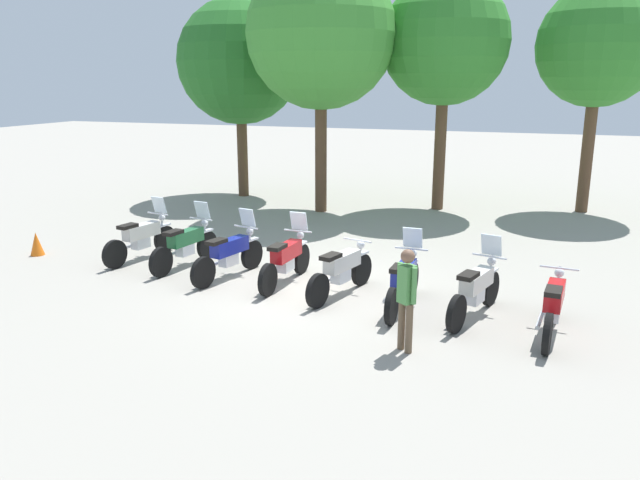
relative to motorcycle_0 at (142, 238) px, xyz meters
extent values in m
plane|color=gray|center=(4.41, -0.75, -0.52)|extent=(80.00, 80.00, 0.00)
cylinder|color=black|center=(0.13, 0.72, -0.20)|extent=(0.21, 0.65, 0.64)
cylinder|color=black|center=(-0.14, -0.80, -0.20)|extent=(0.21, 0.65, 0.64)
cube|color=silver|center=(0.13, 0.72, 0.14)|extent=(0.18, 0.38, 0.04)
cube|color=silver|center=(0.00, 0.01, 0.15)|extent=(0.42, 0.98, 0.30)
cube|color=silver|center=(0.00, -0.04, -0.12)|extent=(0.29, 0.43, 0.24)
cube|color=black|center=(-0.07, -0.39, 0.34)|extent=(0.31, 0.48, 0.08)
cylinder|color=silver|center=(0.12, 0.63, 0.12)|extent=(0.09, 0.23, 0.64)
cylinder|color=silver|center=(0.10, 0.54, 0.45)|extent=(0.62, 0.14, 0.04)
sphere|color=silver|center=(0.12, 0.67, 0.33)|extent=(0.19, 0.19, 0.16)
cylinder|color=silver|center=(-0.22, -0.31, -0.18)|extent=(0.19, 0.70, 0.07)
cube|color=silver|center=(0.11, 0.60, 0.65)|extent=(0.38, 0.19, 0.39)
cylinder|color=black|center=(1.37, 0.56, -0.20)|extent=(0.19, 0.65, 0.64)
cylinder|color=black|center=(1.14, -0.98, -0.20)|extent=(0.19, 0.65, 0.64)
cube|color=silver|center=(1.37, 0.56, 0.14)|extent=(0.17, 0.37, 0.04)
cube|color=#1E6033|center=(1.26, -0.16, 0.15)|extent=(0.39, 0.98, 0.30)
cube|color=silver|center=(1.26, -0.21, -0.12)|extent=(0.27, 0.43, 0.24)
cube|color=black|center=(1.21, -0.56, 0.34)|extent=(0.30, 0.47, 0.08)
cylinder|color=silver|center=(1.35, 0.47, 0.12)|extent=(0.08, 0.23, 0.64)
cylinder|color=silver|center=(1.34, 0.38, 0.45)|extent=(0.62, 0.12, 0.04)
sphere|color=silver|center=(1.36, 0.51, 0.33)|extent=(0.18, 0.18, 0.16)
cylinder|color=silver|center=(1.05, -0.49, -0.18)|extent=(0.17, 0.70, 0.07)
cube|color=silver|center=(1.35, 0.44, 0.65)|extent=(0.38, 0.18, 0.39)
cylinder|color=black|center=(2.68, 0.18, -0.20)|extent=(0.24, 0.65, 0.64)
cylinder|color=black|center=(2.35, -1.34, -0.20)|extent=(0.24, 0.65, 0.64)
cube|color=silver|center=(2.68, 0.18, 0.14)|extent=(0.20, 0.38, 0.04)
cube|color=navy|center=(2.53, -0.53, 0.15)|extent=(0.46, 0.98, 0.30)
cube|color=silver|center=(2.52, -0.58, -0.12)|extent=(0.30, 0.44, 0.24)
cube|color=black|center=(2.44, -0.92, 0.34)|extent=(0.33, 0.48, 0.08)
cylinder|color=silver|center=(2.66, 0.09, 0.12)|extent=(0.10, 0.23, 0.64)
cylinder|color=silver|center=(2.65, 0.00, 0.45)|extent=(0.61, 0.17, 0.04)
sphere|color=silver|center=(2.67, 0.13, 0.33)|extent=(0.19, 0.19, 0.16)
cylinder|color=silver|center=(2.29, -0.84, -0.18)|extent=(0.22, 0.70, 0.07)
cube|color=silver|center=(2.66, 0.06, 0.65)|extent=(0.38, 0.21, 0.39)
cylinder|color=black|center=(3.82, 0.23, -0.20)|extent=(0.14, 0.64, 0.64)
cylinder|color=black|center=(3.73, -1.32, -0.20)|extent=(0.14, 0.64, 0.64)
cube|color=silver|center=(3.82, 0.23, 0.14)|extent=(0.14, 0.37, 0.04)
cube|color=red|center=(3.78, -0.50, 0.15)|extent=(0.31, 0.96, 0.30)
cube|color=silver|center=(3.78, -0.55, -0.12)|extent=(0.24, 0.41, 0.24)
cube|color=black|center=(3.76, -0.90, 0.34)|extent=(0.26, 0.45, 0.08)
cylinder|color=silver|center=(3.82, 0.14, 0.12)|extent=(0.06, 0.23, 0.64)
cylinder|color=silver|center=(3.81, 0.05, 0.45)|extent=(0.62, 0.07, 0.04)
sphere|color=silver|center=(3.82, 0.18, 0.33)|extent=(0.17, 0.17, 0.16)
cylinder|color=silver|center=(3.60, -0.84, -0.18)|extent=(0.11, 0.70, 0.07)
cube|color=silver|center=(3.81, 0.11, 0.65)|extent=(0.37, 0.15, 0.39)
cylinder|color=black|center=(5.23, -0.10, -0.20)|extent=(0.26, 0.64, 0.64)
cylinder|color=black|center=(4.84, -1.59, -0.20)|extent=(0.26, 0.64, 0.64)
cube|color=silver|center=(5.23, -0.10, 0.14)|extent=(0.21, 0.38, 0.04)
cube|color=silver|center=(5.05, -0.80, 0.15)|extent=(0.49, 0.98, 0.30)
cube|color=silver|center=(5.04, -0.84, -0.12)|extent=(0.31, 0.44, 0.24)
cube|color=black|center=(4.95, -1.18, 0.34)|extent=(0.34, 0.49, 0.08)
cylinder|color=silver|center=(5.21, -0.18, 0.12)|extent=(0.11, 0.23, 0.64)
cylinder|color=silver|center=(5.19, -0.27, 0.45)|extent=(0.61, 0.19, 0.04)
sphere|color=silver|center=(5.22, -0.14, 0.33)|extent=(0.20, 0.20, 0.16)
cylinder|color=silver|center=(4.80, -1.09, -0.18)|extent=(0.25, 0.69, 0.07)
cylinder|color=black|center=(6.32, -0.37, -0.20)|extent=(0.12, 0.64, 0.64)
cylinder|color=black|center=(6.27, -1.92, -0.20)|extent=(0.12, 0.64, 0.64)
cube|color=silver|center=(6.32, -0.37, 0.14)|extent=(0.13, 0.36, 0.04)
cube|color=navy|center=(6.30, -1.10, 0.15)|extent=(0.29, 0.96, 0.30)
cube|color=silver|center=(6.30, -1.15, -0.12)|extent=(0.23, 0.41, 0.24)
cube|color=black|center=(6.29, -1.50, 0.34)|extent=(0.25, 0.45, 0.08)
cylinder|color=silver|center=(6.31, -0.46, 0.12)|extent=(0.06, 0.23, 0.64)
cylinder|color=silver|center=(6.31, -0.55, 0.45)|extent=(0.62, 0.05, 0.04)
sphere|color=silver|center=(6.32, -0.42, 0.33)|extent=(0.16, 0.16, 0.16)
cylinder|color=silver|center=(6.13, -1.44, -0.18)|extent=(0.09, 0.70, 0.07)
cube|color=silver|center=(6.31, -0.49, 0.65)|extent=(0.36, 0.14, 0.39)
cylinder|color=black|center=(7.77, -0.42, -0.20)|extent=(0.27, 0.64, 0.64)
cylinder|color=black|center=(7.35, -1.92, -0.20)|extent=(0.27, 0.64, 0.64)
cube|color=silver|center=(7.77, -0.42, 0.14)|extent=(0.21, 0.38, 0.04)
cube|color=silver|center=(7.57, -1.12, 0.15)|extent=(0.51, 0.98, 0.30)
cube|color=silver|center=(7.56, -1.17, -0.12)|extent=(0.32, 0.44, 0.24)
cube|color=black|center=(7.46, -1.51, 0.34)|extent=(0.35, 0.49, 0.08)
cylinder|color=silver|center=(7.74, -0.51, 0.12)|extent=(0.11, 0.23, 0.64)
cylinder|color=silver|center=(7.72, -0.60, 0.45)|extent=(0.61, 0.20, 0.04)
sphere|color=silver|center=(7.75, -0.47, 0.33)|extent=(0.20, 0.20, 0.16)
cylinder|color=silver|center=(7.32, -1.42, -0.18)|extent=(0.26, 0.69, 0.07)
cube|color=silver|center=(7.73, -0.54, 0.65)|extent=(0.38, 0.22, 0.39)
cylinder|color=black|center=(8.89, -0.75, -0.20)|extent=(0.16, 0.65, 0.64)
cylinder|color=black|center=(8.74, -2.29, -0.20)|extent=(0.16, 0.65, 0.64)
cube|color=silver|center=(8.89, -0.75, 0.14)|extent=(0.15, 0.37, 0.04)
cube|color=red|center=(8.82, -1.47, 0.15)|extent=(0.35, 0.97, 0.30)
cube|color=silver|center=(8.82, -1.52, -0.12)|extent=(0.26, 0.42, 0.24)
cube|color=black|center=(8.78, -1.87, 0.34)|extent=(0.28, 0.46, 0.08)
cylinder|color=silver|center=(8.88, -0.84, 0.12)|extent=(0.07, 0.23, 0.64)
cylinder|color=silver|center=(8.87, -0.93, 0.45)|extent=(0.62, 0.09, 0.04)
sphere|color=silver|center=(8.89, -0.80, 0.33)|extent=(0.17, 0.17, 0.16)
cylinder|color=silver|center=(8.63, -1.81, -0.18)|extent=(0.14, 0.70, 0.07)
cylinder|color=brown|center=(6.64, -2.85, -0.13)|extent=(0.15, 0.15, 0.78)
cylinder|color=brown|center=(6.78, -2.95, -0.13)|extent=(0.15, 0.15, 0.78)
cube|color=#4C8C47|center=(6.71, -2.90, 0.55)|extent=(0.30, 0.29, 0.58)
cylinder|color=#4C8C47|center=(6.58, -2.80, 0.57)|extent=(0.11, 0.11, 0.55)
cylinder|color=#4C8C47|center=(6.84, -2.99, 0.57)|extent=(0.11, 0.11, 0.55)
sphere|color=brown|center=(6.71, -2.90, 0.98)|extent=(0.30, 0.30, 0.21)
cylinder|color=brown|center=(-1.43, 8.09, 1.05)|extent=(0.36, 0.36, 3.13)
sphere|color=#236623|center=(-1.43, 8.09, 4.08)|extent=(4.21, 4.21, 4.21)
cylinder|color=brown|center=(2.05, 6.47, 1.37)|extent=(0.36, 0.36, 3.77)
sphere|color=#3D8E33|center=(2.05, 6.47, 4.80)|extent=(4.43, 4.43, 4.43)
cylinder|color=brown|center=(5.44, 8.04, 1.38)|extent=(0.36, 0.36, 3.79)
sphere|color=#2D7A28|center=(5.44, 8.04, 4.62)|extent=(3.84, 3.84, 3.84)
cylinder|color=brown|center=(9.76, 9.12, 1.34)|extent=(0.36, 0.36, 3.72)
sphere|color=#2D7A28|center=(9.76, 9.12, 4.46)|extent=(3.58, 3.58, 3.58)
cone|color=orange|center=(-2.56, -0.52, -0.24)|extent=(0.32, 0.32, 0.55)
camera|label=1|loc=(8.42, -11.58, 3.49)|focal=34.93mm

